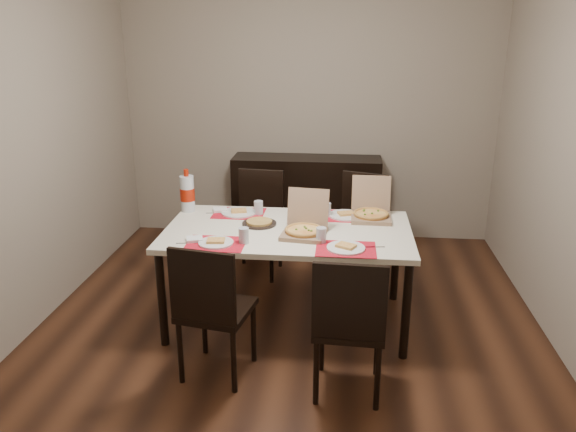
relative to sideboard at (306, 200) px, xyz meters
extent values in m
cube|color=#472615|center=(0.00, -1.78, -0.46)|extent=(3.80, 4.00, 0.02)
cube|color=gray|center=(0.00, 0.23, 0.85)|extent=(3.80, 0.02, 2.60)
cube|color=gray|center=(-1.91, -1.78, 0.85)|extent=(0.02, 4.00, 2.60)
cube|color=black|center=(0.00, 0.00, 0.00)|extent=(1.50, 0.40, 0.90)
cube|color=#ECE2C7|center=(-0.02, -1.71, 0.28)|extent=(1.80, 1.00, 0.04)
cylinder|color=black|center=(-0.86, -2.15, -0.10)|extent=(0.06, 0.06, 0.71)
cylinder|color=black|center=(0.82, -2.15, -0.10)|extent=(0.06, 0.06, 0.71)
cylinder|color=black|center=(-0.86, -1.27, -0.10)|extent=(0.06, 0.06, 0.71)
cylinder|color=black|center=(0.82, -1.27, -0.10)|extent=(0.06, 0.06, 0.71)
cube|color=black|center=(-0.40, -2.43, 0.00)|extent=(0.49, 0.49, 0.04)
cube|color=black|center=(-0.44, -2.62, 0.25)|extent=(0.42, 0.11, 0.46)
cylinder|color=black|center=(-0.61, -2.58, -0.24)|extent=(0.04, 0.04, 0.43)
cylinder|color=black|center=(-0.26, -2.64, -0.24)|extent=(0.04, 0.04, 0.43)
cylinder|color=black|center=(-0.55, -2.22, -0.24)|extent=(0.04, 0.04, 0.43)
cylinder|color=black|center=(-0.19, -2.29, -0.24)|extent=(0.04, 0.04, 0.43)
cube|color=black|center=(0.44, -2.54, 0.00)|extent=(0.44, 0.44, 0.04)
cube|color=black|center=(0.43, -2.73, 0.25)|extent=(0.42, 0.05, 0.46)
cylinder|color=black|center=(0.25, -2.71, -0.24)|extent=(0.04, 0.04, 0.43)
cylinder|color=black|center=(0.61, -2.72, -0.24)|extent=(0.04, 0.04, 0.43)
cylinder|color=black|center=(0.27, -2.35, -0.24)|extent=(0.04, 0.04, 0.43)
cylinder|color=black|center=(0.63, -2.36, -0.24)|extent=(0.04, 0.04, 0.43)
cube|color=black|center=(-0.39, -0.86, 0.00)|extent=(0.46, 0.46, 0.04)
cube|color=black|center=(-0.37, -0.67, 0.25)|extent=(0.42, 0.07, 0.46)
cylinder|color=black|center=(-0.19, -0.70, -0.24)|extent=(0.04, 0.04, 0.43)
cylinder|color=black|center=(-0.55, -0.66, -0.24)|extent=(0.04, 0.04, 0.43)
cylinder|color=black|center=(-0.23, -1.06, -0.24)|extent=(0.04, 0.04, 0.43)
cylinder|color=black|center=(-0.59, -1.02, -0.24)|extent=(0.04, 0.04, 0.43)
cube|color=black|center=(0.51, -0.87, 0.00)|extent=(0.53, 0.53, 0.04)
cube|color=black|center=(0.57, -0.69, 0.25)|extent=(0.41, 0.16, 0.46)
cylinder|color=black|center=(0.74, -0.76, -0.24)|extent=(0.04, 0.04, 0.43)
cylinder|color=black|center=(0.40, -0.65, -0.24)|extent=(0.04, 0.04, 0.43)
cylinder|color=black|center=(0.63, -1.10, -0.24)|extent=(0.04, 0.04, 0.43)
cylinder|color=black|center=(0.28, -0.99, -0.24)|extent=(0.04, 0.04, 0.43)
cube|color=red|center=(-0.48, -2.06, 0.30)|extent=(0.40, 0.30, 0.00)
cylinder|color=white|center=(-0.48, -2.06, 0.31)|extent=(0.24, 0.24, 0.01)
cube|color=#FAEE7D|center=(-0.48, -2.06, 0.33)|extent=(0.13, 0.10, 0.02)
cylinder|color=#AFB2BA|center=(-0.29, -2.02, 0.36)|extent=(0.07, 0.07, 0.11)
cube|color=#B2B2B7|center=(-0.65, -2.06, 0.30)|extent=(0.20, 0.04, 0.00)
cube|color=white|center=(-0.64, -2.02, 0.31)|extent=(0.13, 0.13, 0.02)
cube|color=red|center=(0.41, -2.06, 0.30)|extent=(0.40, 0.30, 0.00)
cylinder|color=white|center=(0.41, -2.06, 0.31)|extent=(0.26, 0.26, 0.01)
cube|color=#FAEE7D|center=(0.41, -2.06, 0.33)|extent=(0.15, 0.14, 0.02)
cylinder|color=#AFB2BA|center=(0.24, -1.96, 0.36)|extent=(0.07, 0.07, 0.11)
cube|color=#B2B2B7|center=(0.57, -2.01, 0.30)|extent=(0.20, 0.04, 0.00)
cube|color=red|center=(-0.44, -1.39, 0.30)|extent=(0.40, 0.30, 0.00)
cylinder|color=white|center=(-0.44, -1.39, 0.31)|extent=(0.28, 0.28, 0.01)
cube|color=#FAEE7D|center=(-0.44, -1.39, 0.33)|extent=(0.14, 0.12, 0.02)
cylinder|color=#AFB2BA|center=(-0.28, -1.40, 0.36)|extent=(0.07, 0.07, 0.11)
cube|color=#B2B2B7|center=(-0.60, -1.40, 0.30)|extent=(0.20, 0.04, 0.00)
cube|color=white|center=(-0.60, -1.35, 0.31)|extent=(0.13, 0.13, 0.02)
cube|color=red|center=(0.40, -1.38, 0.30)|extent=(0.40, 0.30, 0.00)
cylinder|color=white|center=(0.40, -1.38, 0.31)|extent=(0.27, 0.27, 0.01)
cube|color=#FAEE7D|center=(0.40, -1.38, 0.33)|extent=(0.14, 0.12, 0.02)
cylinder|color=#AFB2BA|center=(0.25, -1.40, 0.36)|extent=(0.07, 0.07, 0.11)
cube|color=#B2B2B7|center=(0.58, -1.37, 0.30)|extent=(0.20, 0.04, 0.00)
cube|color=white|center=(0.11, -1.84, 0.31)|extent=(0.16, 0.16, 0.02)
cube|color=#88694E|center=(0.11, -1.84, 0.32)|extent=(0.34, 0.34, 0.03)
cube|color=#88694E|center=(0.13, -1.69, 0.47)|extent=(0.31, 0.11, 0.27)
cylinder|color=#FAEE7D|center=(0.11, -1.84, 0.34)|extent=(0.29, 0.29, 0.02)
cube|color=#88694E|center=(0.60, -1.43, 0.32)|extent=(0.30, 0.30, 0.03)
cube|color=#88694E|center=(0.60, -1.28, 0.47)|extent=(0.30, 0.07, 0.27)
cylinder|color=#FAEE7D|center=(0.60, -1.43, 0.34)|extent=(0.26, 0.26, 0.02)
cylinder|color=black|center=(-0.24, -1.63, 0.31)|extent=(0.26, 0.26, 0.01)
cylinder|color=tan|center=(-0.24, -1.63, 0.32)|extent=(0.19, 0.19, 0.02)
imported|color=white|center=(0.12, -1.56, 0.32)|extent=(0.15, 0.15, 0.03)
cylinder|color=silver|center=(-0.86, -1.37, 0.44)|extent=(0.11, 0.11, 0.29)
cylinder|color=#A61B07|center=(-0.86, -1.37, 0.44)|extent=(0.12, 0.12, 0.10)
cylinder|color=#A61B07|center=(-0.86, -1.37, 0.62)|extent=(0.04, 0.04, 0.06)
camera|label=1|loc=(0.37, -5.56, 1.71)|focal=35.00mm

